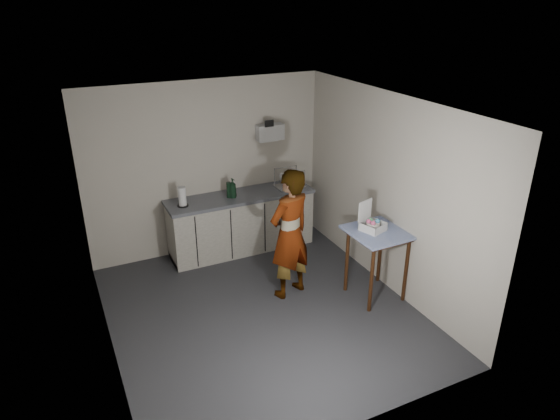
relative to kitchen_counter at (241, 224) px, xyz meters
name	(u,v)px	position (x,y,z in m)	size (l,w,h in m)	color
ground	(262,312)	(-0.40, -1.70, -0.43)	(4.00, 4.00, 0.00)	#25252A
wall_back	(207,168)	(-0.40, 0.29, 0.87)	(3.60, 0.02, 2.60)	beige
wall_right	(387,194)	(1.39, -1.70, 0.87)	(0.02, 4.00, 2.60)	beige
wall_left	(99,251)	(-2.19, -1.70, 0.87)	(0.02, 4.00, 2.60)	beige
ceiling	(259,107)	(-0.40, -1.70, 2.17)	(3.60, 4.00, 0.01)	white
kitchen_counter	(241,224)	(0.00, 0.00, 0.00)	(2.24, 0.62, 0.91)	black
wall_shelf	(270,132)	(0.60, 0.22, 1.32)	(0.42, 0.18, 0.37)	white
side_table	(378,239)	(1.10, -1.97, 0.40)	(0.75, 0.75, 0.95)	#3B1D0D
standing_man	(290,234)	(0.11, -1.44, 0.45)	(0.64, 0.42, 1.75)	#B2A593
soap_bottle	(233,188)	(-0.13, -0.05, 0.63)	(0.11, 0.11, 0.29)	black
soda_can	(232,191)	(-0.11, 0.05, 0.55)	(0.07, 0.07, 0.13)	red
dark_bottle	(229,190)	(-0.18, -0.02, 0.60)	(0.07, 0.07, 0.24)	black
paper_towel	(182,197)	(-0.89, -0.04, 0.62)	(0.16, 0.16, 0.29)	black
dish_rack	(289,183)	(0.80, -0.03, 0.55)	(0.42, 0.32, 0.30)	silver
bakery_box	(372,224)	(1.03, -1.91, 0.61)	(0.34, 0.34, 0.37)	white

